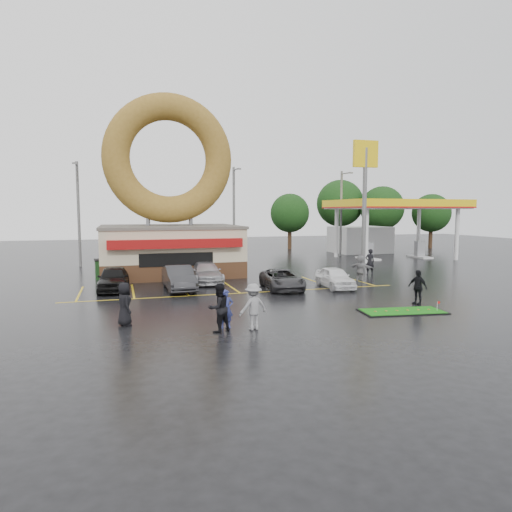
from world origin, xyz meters
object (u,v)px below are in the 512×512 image
object	(u,v)px
car_grey	(282,279)
streetlight_mid	(234,211)
streetlight_right	(341,211)
car_dgrey	(179,278)
shell_sign	(365,180)
person_blue	(226,309)
car_black	(114,278)
car_silver	(206,273)
person_cameraman	(418,287)
dumpster	(109,269)
streetlight_left	(78,211)
donut_shop	(170,215)
putting_green	(402,311)
car_white	(335,278)
gas_station	(379,221)

from	to	relation	value
car_grey	streetlight_mid	bearing A→B (deg)	90.76
streetlight_right	car_dgrey	xyz separation A→B (m)	(-19.30, -16.44, -4.04)
shell_sign	person_blue	bearing A→B (deg)	-133.96
car_black	car_silver	size ratio (longest dim) A/B	0.94
person_cameraman	dumpster	bearing A→B (deg)	-153.33
streetlight_left	streetlight_right	bearing A→B (deg)	4.40
shell_sign	streetlight_right	bearing A→B (deg)	73.17
donut_shop	car_grey	distance (m)	11.39
car_grey	putting_green	size ratio (longest dim) A/B	1.07
car_dgrey	putting_green	xyz separation A→B (m)	(9.42, -9.13, -0.71)
car_black	car_dgrey	bearing A→B (deg)	-11.65
donut_shop	streetlight_left	size ratio (longest dim) A/B	1.50
streetlight_left	putting_green	world-z (taller)	streetlight_left
donut_shop	person_blue	world-z (taller)	donut_shop
dumpster	car_white	bearing A→B (deg)	-36.87
person_cameraman	dumpster	size ratio (longest dim) A/B	0.99
streetlight_left	car_silver	xyz separation A→B (m)	(8.83, -11.92, -4.11)
donut_shop	car_grey	world-z (taller)	donut_shop
streetlight_mid	car_dgrey	bearing A→B (deg)	-115.30
gas_station	putting_green	bearing A→B (deg)	-119.44
donut_shop	dumpster	size ratio (longest dim) A/B	7.50
car_grey	person_cameraman	xyz separation A→B (m)	(5.12, -6.28, 0.27)
car_silver	car_dgrey	bearing A→B (deg)	-128.46
dumpster	person_blue	bearing A→B (deg)	-78.16
car_dgrey	car_grey	size ratio (longest dim) A/B	1.01
car_dgrey	putting_green	world-z (taller)	car_dgrey
car_black	putting_green	size ratio (longest dim) A/B	1.04
streetlight_mid	person_blue	world-z (taller)	streetlight_mid
car_silver	car_white	world-z (taller)	car_silver
car_grey	car_black	bearing A→B (deg)	170.56
shell_sign	car_grey	world-z (taller)	shell_sign
car_dgrey	car_white	distance (m)	9.64
streetlight_right	car_black	distance (m)	28.08
streetlight_left	person_cameraman	bearing A→B (deg)	-51.18
donut_shop	person_cameraman	distance (m)	19.13
donut_shop	car_dgrey	distance (m)	8.38
person_cameraman	streetlight_right	bearing A→B (deg)	140.96
car_grey	car_white	distance (m)	3.38
streetlight_left	person_cameraman	xyz separation A→B (m)	(17.90, -22.25, -3.89)
person_blue	dumpster	world-z (taller)	person_blue
streetlight_left	car_white	size ratio (longest dim) A/B	2.35
car_white	car_dgrey	bearing A→B (deg)	171.95
car_silver	car_grey	distance (m)	5.66
person_blue	shell_sign	bearing A→B (deg)	49.89
streetlight_right	car_silver	size ratio (longest dim) A/B	1.95
donut_shop	car_silver	size ratio (longest dim) A/B	2.92
person_cameraman	dumpster	world-z (taller)	person_cameraman
donut_shop	person_blue	distance (m)	17.51
streetlight_right	car_white	size ratio (longest dim) A/B	2.35
car_dgrey	person_blue	bearing A→B (deg)	-87.53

